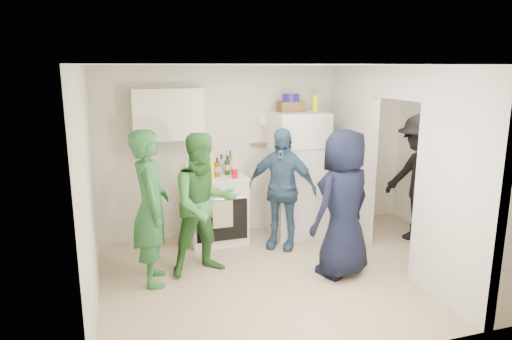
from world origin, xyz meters
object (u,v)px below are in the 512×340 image
Objects in this scene: fridge at (297,174)px; person_denim at (281,189)px; wicker_basket at (291,107)px; yellow_cup_stack_top at (315,103)px; person_green_center at (204,204)px; person_green_left at (151,208)px; blue_bowl at (291,97)px; stove at (217,209)px; person_navy at (343,204)px; person_nook at (420,179)px.

person_denim is (-0.42, -0.44, -0.08)m from fridge.
yellow_cup_stack_top is at bearing -25.11° from wicker_basket.
fridge is at bearing 20.30° from person_green_center.
person_denim is (1.80, 0.57, -0.06)m from person_green_left.
blue_bowl is at bearing 154.89° from yellow_cup_stack_top.
stove is 0.54× the size of person_navy.
person_navy reaches higher than person_green_center.
person_navy reaches higher than stove.
person_navy is at bearing -51.36° from stove.
blue_bowl is at bearing -62.13° from person_green_left.
yellow_cup_stack_top is at bearing 64.33° from person_denim.
person_navy is (1.21, -1.51, 0.41)m from stove.
person_green_left is (-2.11, -1.06, -1.01)m from wicker_basket.
blue_bowl reaches higher than person_denim.
blue_bowl reaches higher than person_nook.
blue_bowl is at bearing 153.43° from fridge.
person_green_left reaches higher than person_navy.
person_green_left is (-2.43, -0.91, -1.06)m from yellow_cup_stack_top.
person_green_left is 2.25m from person_navy.
yellow_cup_stack_top reaches higher than person_green_left.
person_nook reaches higher than person_green_left.
person_green_center is at bearing -110.59° from stove.
yellow_cup_stack_top is at bearing -25.11° from blue_bowl.
person_denim is (-0.64, -0.34, -1.13)m from yellow_cup_stack_top.
yellow_cup_stack_top is 0.14× the size of person_navy.
person_green_left is at bearing -153.39° from wicker_basket.
person_denim is 1.99m from person_nook.
stove is at bearing -74.03° from person_navy.
fridge is 5.27× the size of wicker_basket.
fridge is 7.38× the size of yellow_cup_stack_top.
yellow_cup_stack_top is 1.77m from person_navy.
fridge is at bearing -64.24° from person_green_left.
blue_bowl is (0.00, 0.00, 0.13)m from wicker_basket.
fridge is at bearing -113.17° from person_navy.
person_navy is at bearing -100.83° from person_green_left.
person_green_left reaches higher than person_green_center.
person_nook reaches higher than stove.
blue_bowl reaches higher than stove.
wicker_basket reaches higher than person_denim.
blue_bowl reaches higher than fridge.
person_green_center is 3.12m from person_nook.
stove is 1.09m from person_green_center.
person_denim is at bearing -71.29° from person_green_left.
fridge is 1.84m from person_green_center.
person_green_left is at bearing -153.39° from blue_bowl.
person_navy is 1.69m from person_nook.
yellow_cup_stack_top is 0.15× the size of person_denim.
fridge is at bearing -127.63° from person_nook.
person_green_center is (0.63, 0.08, -0.04)m from person_green_left.
blue_bowl is (-0.10, 0.05, 1.13)m from fridge.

